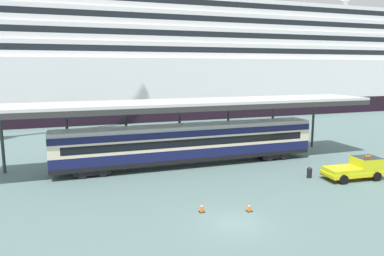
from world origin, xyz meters
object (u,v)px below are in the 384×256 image
Objects in this scene: traffic_cone_mid at (249,207)px; quay_bollard at (309,172)px; cruise_ship at (205,63)px; traffic_cone_near at (202,207)px; service_truck at (358,168)px; train_carriage at (189,143)px.

quay_bollard is (8.61, 5.06, 0.17)m from traffic_cone_mid.
traffic_cone_near is at bearing -111.25° from cruise_ship.
cruise_ship is at bearing 84.56° from service_truck.
cruise_ship is at bearing 66.90° from train_carriage.
traffic_cone_near is (-2.92, -11.43, -1.93)m from train_carriage.
cruise_ship is 184.33× the size of traffic_cone_mid.
traffic_cone_near is at bearing 163.25° from traffic_cone_mid.
service_truck is at bearing -35.31° from train_carriage.
train_carriage reaches higher than traffic_cone_near.
traffic_cone_near is 12.40m from quay_bollard.
train_carriage is at bearing 75.67° from traffic_cone_near.
train_carriage is 4.87× the size of service_truck.
train_carriage is 12.52m from traffic_cone_mid.
service_truck is 15.72m from traffic_cone_near.
cruise_ship is at bearing 79.91° from quay_bollard.
traffic_cone_mid is (-12.42, -3.45, -0.65)m from service_truck.
train_carriage is 11.96m from traffic_cone_near.
quay_bollard reaches higher than traffic_cone_near.
train_carriage is 27.00× the size of quay_bollard.
train_carriage is (-17.29, -40.54, -8.19)m from cruise_ship.
service_truck is at bearing 9.24° from traffic_cone_near.
traffic_cone_near is (-15.50, -2.52, -0.61)m from service_truck.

